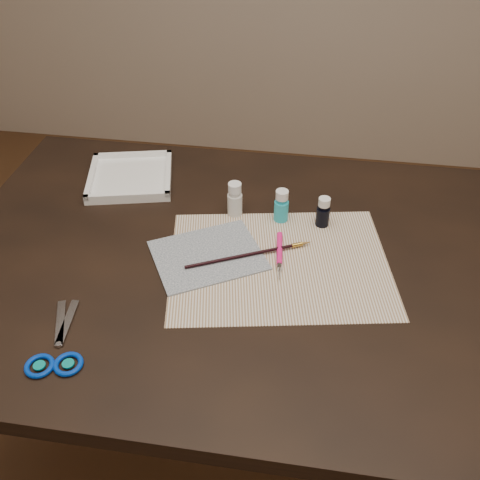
# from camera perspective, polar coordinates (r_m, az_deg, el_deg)

# --- Properties ---
(ground) EXTENTS (3.50, 3.50, 0.02)m
(ground) POSITION_cam_1_polar(r_m,az_deg,el_deg) (1.76, 0.00, -20.81)
(ground) COLOR #422614
(ground) RESTS_ON ground
(table) EXTENTS (1.30, 0.90, 0.75)m
(table) POSITION_cam_1_polar(r_m,az_deg,el_deg) (1.44, 0.00, -13.19)
(table) COLOR black
(table) RESTS_ON ground
(paper) EXTENTS (0.52, 0.43, 0.00)m
(paper) POSITION_cam_1_polar(r_m,az_deg,el_deg) (1.15, 4.23, -2.45)
(paper) COLOR silver
(paper) RESTS_ON table
(canvas) EXTENTS (0.29, 0.27, 0.00)m
(canvas) POSITION_cam_1_polar(r_m,az_deg,el_deg) (1.16, -3.46, -1.63)
(canvas) COLOR #132038
(canvas) RESTS_ON paper
(paint_bottle_white) EXTENTS (0.04, 0.04, 0.09)m
(paint_bottle_white) POSITION_cam_1_polar(r_m,az_deg,el_deg) (1.26, -0.56, 4.39)
(paint_bottle_white) COLOR silver
(paint_bottle_white) RESTS_ON table
(paint_bottle_cyan) EXTENTS (0.04, 0.04, 0.08)m
(paint_bottle_cyan) POSITION_cam_1_polar(r_m,az_deg,el_deg) (1.24, 4.44, 3.67)
(paint_bottle_cyan) COLOR #24B8D0
(paint_bottle_cyan) RESTS_ON table
(paint_bottle_navy) EXTENTS (0.04, 0.04, 0.08)m
(paint_bottle_navy) POSITION_cam_1_polar(r_m,az_deg,el_deg) (1.24, 8.86, 2.97)
(paint_bottle_navy) COLOR black
(paint_bottle_navy) RESTS_ON table
(paintbrush) EXTENTS (0.27, 0.13, 0.01)m
(paintbrush) POSITION_cam_1_polar(r_m,az_deg,el_deg) (1.15, 1.10, -1.51)
(paintbrush) COLOR black
(paintbrush) RESTS_ON canvas
(craft_knife) EXTENTS (0.03, 0.15, 0.01)m
(craft_knife) POSITION_cam_1_polar(r_m,az_deg,el_deg) (1.16, 4.23, -1.73)
(craft_knife) COLOR #F21A7D
(craft_knife) RESTS_ON paper
(scissors) EXTENTS (0.17, 0.23, 0.01)m
(scissors) POSITION_cam_1_polar(r_m,az_deg,el_deg) (1.05, -19.03, -9.77)
(scissors) COLOR silver
(scissors) RESTS_ON table
(palette_tray) EXTENTS (0.25, 0.25, 0.03)m
(palette_tray) POSITION_cam_1_polar(r_m,az_deg,el_deg) (1.43, -11.62, 6.68)
(palette_tray) COLOR white
(palette_tray) RESTS_ON table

